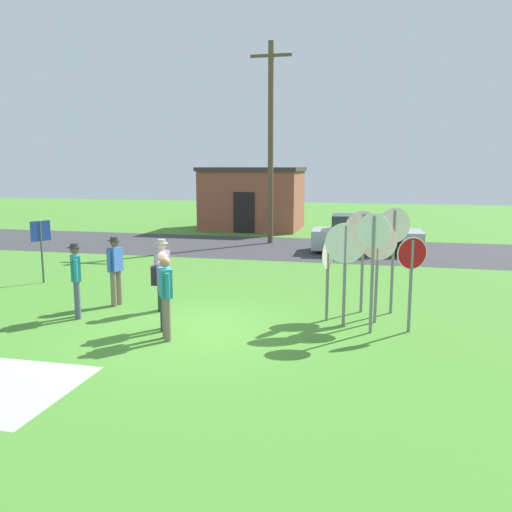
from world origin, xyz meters
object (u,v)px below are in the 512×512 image
object	(u,v)px
utility_pole	(271,141)
stop_sign_rear_right	(328,266)
stop_sign_nearest	(378,254)
stop_sign_leaning_left	(411,268)
stop_sign_center_cluster	(373,252)
stop_sign_leaning_right	(394,241)
stop_sign_low_front	(363,242)
person_on_left	(76,276)
parked_car_on_street	(365,236)
person_in_dark_shirt	(166,293)
person_holding_notes	(162,270)
stop_sign_far_back	(345,255)
person_in_teal	(162,285)
person_in_blue	(115,267)
info_panel_leftmost	(41,240)

from	to	relation	value
utility_pole	stop_sign_rear_right	world-z (taller)	utility_pole
stop_sign_nearest	stop_sign_rear_right	size ratio (longest dim) A/B	1.21
stop_sign_leaning_left	stop_sign_center_cluster	distance (m)	0.89
stop_sign_leaning_right	stop_sign_rear_right	world-z (taller)	stop_sign_leaning_right
stop_sign_nearest	stop_sign_center_cluster	bearing A→B (deg)	-95.99
stop_sign_center_cluster	stop_sign_low_front	bearing A→B (deg)	99.09
utility_pole	person_on_left	world-z (taller)	utility_pole
person_on_left	stop_sign_rear_right	bearing A→B (deg)	10.85
parked_car_on_street	stop_sign_rear_right	xyz separation A→B (m)	(-0.51, -10.00, 0.57)
stop_sign_leaning_right	person_in_dark_shirt	bearing A→B (deg)	-145.32
person_holding_notes	person_in_dark_shirt	bearing A→B (deg)	-65.61
stop_sign_far_back	person_on_left	world-z (taller)	stop_sign_far_back
parked_car_on_street	stop_sign_far_back	distance (m)	10.33
person_on_left	person_in_teal	size ratio (longest dim) A/B	1.03
stop_sign_nearest	person_in_blue	size ratio (longest dim) A/B	1.30
person_in_dark_shirt	stop_sign_far_back	bearing A→B (deg)	27.87
stop_sign_center_cluster	stop_sign_leaning_right	bearing A→B (deg)	75.55
utility_pole	person_in_blue	distance (m)	12.27
stop_sign_leaning_right	info_panel_leftmost	bearing A→B (deg)	173.61
person_in_blue	info_panel_leftmost	world-z (taller)	info_panel_leftmost
stop_sign_nearest	stop_sign_center_cluster	world-z (taller)	stop_sign_center_cluster
stop_sign_center_cluster	stop_sign_rear_right	world-z (taller)	stop_sign_center_cluster
stop_sign_nearest	person_in_blue	bearing A→B (deg)	179.75
stop_sign_nearest	stop_sign_leaning_right	size ratio (longest dim) A/B	0.90
parked_car_on_street	person_in_blue	size ratio (longest dim) A/B	2.53
info_panel_leftmost	person_in_blue	bearing A→B (deg)	-29.90
stop_sign_leaning_left	person_in_blue	bearing A→B (deg)	175.06
stop_sign_nearest	person_holding_notes	xyz separation A→B (m)	(-5.02, -0.14, -0.57)
parked_car_on_street	stop_sign_center_cluster	bearing A→B (deg)	-87.43
person_holding_notes	info_panel_leftmost	xyz separation A→B (m)	(-4.72, 2.13, 0.30)
stop_sign_center_cluster	person_holding_notes	distance (m)	5.03
stop_sign_center_cluster	stop_sign_nearest	bearing A→B (deg)	84.01
stop_sign_center_cluster	person_on_left	bearing A→B (deg)	-176.83
person_in_dark_shirt	stop_sign_rear_right	bearing A→B (deg)	34.82
stop_sign_rear_right	person_on_left	distance (m)	5.71
person_on_left	person_in_teal	bearing A→B (deg)	-10.44
stop_sign_rear_right	person_in_blue	world-z (taller)	stop_sign_rear_right
person_in_dark_shirt	stop_sign_leaning_right	bearing A→B (deg)	34.68
stop_sign_rear_right	stop_sign_leaning_left	bearing A→B (deg)	-14.53
stop_sign_low_front	person_in_teal	bearing A→B (deg)	-149.39
utility_pole	stop_sign_nearest	world-z (taller)	utility_pole
stop_sign_leaning_left	stop_sign_rear_right	world-z (taller)	stop_sign_leaning_left
stop_sign_low_front	stop_sign_far_back	bearing A→B (deg)	-105.52
stop_sign_nearest	stop_sign_leaning_left	bearing A→B (deg)	-39.79
stop_sign_rear_right	person_in_dark_shirt	xyz separation A→B (m)	(-3.00, -2.09, -0.30)
stop_sign_center_cluster	person_in_teal	size ratio (longest dim) A/B	1.49
utility_pole	stop_sign_far_back	size ratio (longest dim) A/B	3.83
stop_sign_rear_right	person_in_blue	bearing A→B (deg)	178.39
utility_pole	person_holding_notes	world-z (taller)	utility_pole
parked_car_on_street	person_in_blue	distance (m)	11.42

